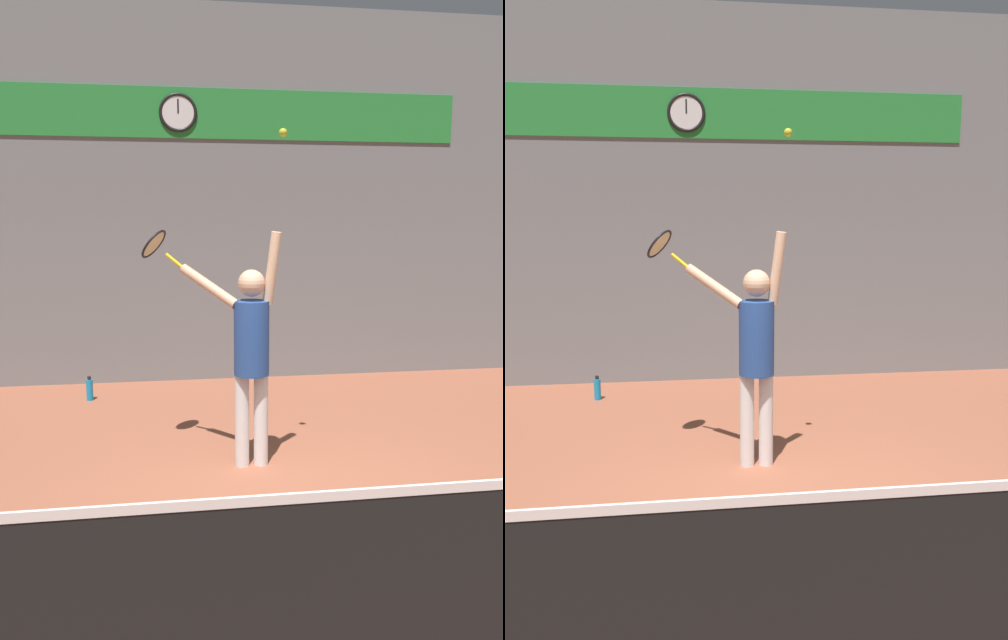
# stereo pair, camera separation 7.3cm
# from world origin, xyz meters

# --- Properties ---
(ground_plane) EXTENTS (18.00, 18.00, 0.00)m
(ground_plane) POSITION_xyz_m (0.00, 0.00, 0.00)
(ground_plane) COLOR #9E563D
(back_wall) EXTENTS (18.00, 0.10, 5.00)m
(back_wall) POSITION_xyz_m (0.00, 4.62, 2.50)
(back_wall) COLOR slate
(back_wall) RESTS_ON ground_plane
(sponsor_banner) EXTENTS (6.22, 0.02, 0.64)m
(sponsor_banner) POSITION_xyz_m (0.00, 4.56, 3.60)
(sponsor_banner) COLOR #288C38
(scoreboard_clock) EXTENTS (0.50, 0.05, 0.50)m
(scoreboard_clock) POSITION_xyz_m (-0.69, 4.54, 3.60)
(scoreboard_clock) COLOR white
(court_net) EXTENTS (7.24, 0.07, 1.06)m
(court_net) POSITION_xyz_m (0.00, -1.25, 0.50)
(court_net) COLOR #333333
(court_net) RESTS_ON ground_plane
(tennis_player) EXTENTS (0.90, 0.56, 2.13)m
(tennis_player) POSITION_xyz_m (-0.20, 1.42, 1.11)
(tennis_player) COLOR white
(tennis_player) RESTS_ON ground_plane
(tennis_racket) EXTENTS (0.44, 0.38, 0.36)m
(tennis_racket) POSITION_xyz_m (-1.02, 1.89, 1.99)
(tennis_racket) COLOR yellow
(tennis_ball) EXTENTS (0.07, 0.07, 0.07)m
(tennis_ball) POSITION_xyz_m (0.07, 1.38, 2.95)
(tennis_ball) COLOR #CCDB2D
(water_bottle) EXTENTS (0.08, 0.08, 0.30)m
(water_bottle) POSITION_xyz_m (-1.88, 3.75, 0.14)
(water_bottle) COLOR #198CCC
(water_bottle) RESTS_ON ground_plane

